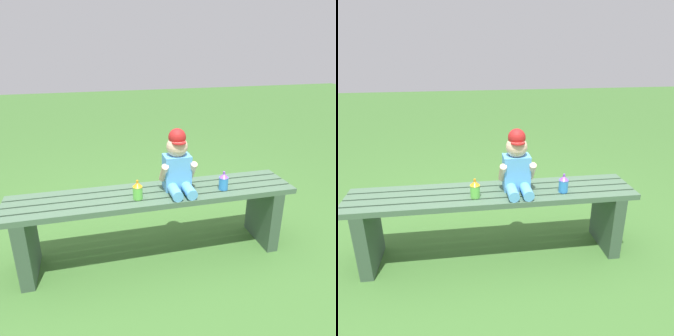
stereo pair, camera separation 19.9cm
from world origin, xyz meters
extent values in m
plane|color=#3D6B2D|center=(0.00, 0.00, 0.00)|extent=(16.00, 16.00, 0.00)
cube|color=#47664C|center=(0.00, -0.14, 0.46)|extent=(1.85, 0.08, 0.04)
cube|color=#47664C|center=(0.00, -0.05, 0.46)|extent=(1.85, 0.08, 0.04)
cube|color=#47664C|center=(0.00, 0.05, 0.46)|extent=(1.85, 0.08, 0.04)
cube|color=#47664C|center=(0.00, 0.14, 0.46)|extent=(1.85, 0.08, 0.04)
cube|color=#3C5641|center=(-0.81, 0.00, 0.22)|extent=(0.08, 0.35, 0.44)
cube|color=#3C5641|center=(0.81, 0.00, 0.22)|extent=(0.08, 0.35, 0.44)
cube|color=#59A5E5|center=(0.16, 0.03, 0.59)|extent=(0.17, 0.12, 0.23)
sphere|color=beige|center=(0.16, 0.03, 0.77)|extent=(0.14, 0.14, 0.14)
cylinder|color=#B21E1E|center=(0.16, -0.01, 0.80)|extent=(0.09, 0.09, 0.01)
sphere|color=#B21E1E|center=(0.16, 0.03, 0.83)|extent=(0.11, 0.11, 0.11)
cylinder|color=#5DAEF0|center=(0.11, -0.09, 0.51)|extent=(0.07, 0.16, 0.07)
cylinder|color=#5DAEF0|center=(0.20, -0.09, 0.51)|extent=(0.07, 0.16, 0.07)
cylinder|color=beige|center=(0.06, 0.00, 0.61)|extent=(0.04, 0.12, 0.14)
cylinder|color=beige|center=(0.25, 0.00, 0.61)|extent=(0.04, 0.12, 0.14)
cylinder|color=#66CC4C|center=(-0.12, -0.06, 0.52)|extent=(0.06, 0.06, 0.08)
cone|color=orange|center=(-0.12, -0.06, 0.58)|extent=(0.06, 0.06, 0.03)
cylinder|color=orange|center=(-0.12, -0.06, 0.59)|extent=(0.01, 0.01, 0.02)
cylinder|color=#338CE5|center=(0.45, -0.06, 0.52)|extent=(0.06, 0.06, 0.08)
cone|color=#8C4CCC|center=(0.45, -0.06, 0.58)|extent=(0.06, 0.06, 0.03)
cylinder|color=#8C4CCC|center=(0.45, -0.06, 0.59)|extent=(0.01, 0.01, 0.02)
camera|label=1|loc=(-0.38, -1.85, 1.39)|focal=34.67mm
camera|label=2|loc=(-0.18, -1.88, 1.39)|focal=34.67mm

